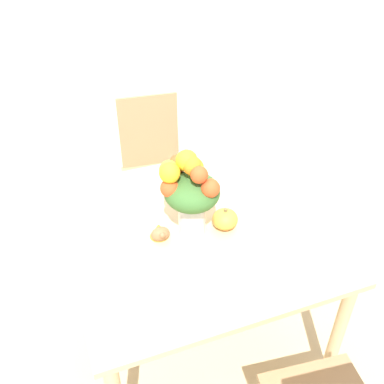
% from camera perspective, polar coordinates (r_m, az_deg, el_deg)
% --- Properties ---
extents(ground_plane, '(12.00, 12.00, 0.00)m').
position_cam_1_polar(ground_plane, '(2.74, 0.26, -16.87)').
color(ground_plane, tan).
extents(wall_back, '(8.00, 0.06, 2.70)m').
position_cam_1_polar(wall_back, '(3.09, -9.46, 20.36)').
color(wall_back, white).
rests_on(wall_back, ground_plane).
extents(dining_table, '(1.19, 1.18, 0.78)m').
position_cam_1_polar(dining_table, '(2.22, 0.30, -6.42)').
color(dining_table, '#D1B284').
rests_on(dining_table, ground_plane).
extents(flower_vase, '(0.27, 0.28, 0.43)m').
position_cam_1_polar(flower_vase, '(1.99, -0.28, -0.03)').
color(flower_vase, silver).
rests_on(flower_vase, dining_table).
extents(pumpkin, '(0.12, 0.12, 0.11)m').
position_cam_1_polar(pumpkin, '(2.14, 4.22, -3.45)').
color(pumpkin, gold).
rests_on(pumpkin, dining_table).
extents(turkey_figurine, '(0.09, 0.12, 0.07)m').
position_cam_1_polar(turkey_figurine, '(2.09, -4.14, -5.07)').
color(turkey_figurine, '#936642').
rests_on(turkey_figurine, dining_table).
extents(dining_chair_near_window, '(0.46, 0.46, 0.98)m').
position_cam_1_polar(dining_chair_near_window, '(3.09, -4.89, 3.08)').
color(dining_chair_near_window, '#9E7A56').
rests_on(dining_chair_near_window, ground_plane).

